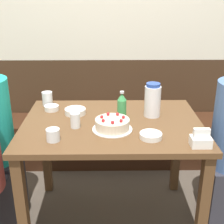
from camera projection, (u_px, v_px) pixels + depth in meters
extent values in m
plane|color=#4C4238|center=(112.00, 218.00, 2.29)|extent=(12.00, 12.00, 0.00)
cube|color=#3D2819|center=(111.00, 107.00, 3.09)|extent=(4.80, 0.04, 0.95)
cube|color=#381E11|center=(111.00, 141.00, 2.98)|extent=(2.41, 0.38, 0.44)
cube|color=brown|center=(112.00, 125.00, 2.01)|extent=(1.15, 0.84, 0.03)
cube|color=brown|center=(23.00, 212.00, 1.81)|extent=(0.06, 0.06, 0.74)
cube|color=brown|center=(203.00, 210.00, 1.82)|extent=(0.06, 0.06, 0.74)
cube|color=brown|center=(46.00, 150.00, 2.49)|extent=(0.06, 0.06, 0.74)
cube|color=brown|center=(177.00, 149.00, 2.51)|extent=(0.06, 0.06, 0.74)
cylinder|color=white|center=(112.00, 129.00, 1.90)|extent=(0.24, 0.24, 0.01)
cylinder|color=beige|center=(112.00, 124.00, 1.89)|extent=(0.21, 0.21, 0.06)
sphere|color=red|center=(121.00, 121.00, 1.83)|extent=(0.02, 0.02, 0.02)
sphere|color=red|center=(123.00, 117.00, 1.88)|extent=(0.02, 0.02, 0.02)
sphere|color=red|center=(117.00, 114.00, 1.93)|extent=(0.02, 0.02, 0.02)
sphere|color=red|center=(108.00, 114.00, 1.93)|extent=(0.02, 0.02, 0.02)
sphere|color=red|center=(102.00, 117.00, 1.89)|extent=(0.02, 0.02, 0.02)
sphere|color=red|center=(103.00, 120.00, 1.84)|extent=(0.02, 0.02, 0.02)
sphere|color=red|center=(112.00, 122.00, 1.81)|extent=(0.02, 0.02, 0.02)
cylinder|color=white|center=(152.00, 101.00, 2.07)|extent=(0.11, 0.11, 0.21)
cylinder|color=#28479E|center=(153.00, 85.00, 2.03)|extent=(0.09, 0.09, 0.02)
cylinder|color=#388E4C|center=(122.00, 109.00, 2.06)|extent=(0.06, 0.06, 0.12)
cone|color=#388E4C|center=(122.00, 97.00, 2.03)|extent=(0.06, 0.06, 0.05)
cylinder|color=silver|center=(122.00, 92.00, 2.02)|extent=(0.03, 0.03, 0.01)
cube|color=white|center=(201.00, 142.00, 1.69)|extent=(0.11, 0.08, 0.05)
cube|color=white|center=(202.00, 133.00, 1.67)|extent=(0.09, 0.03, 0.05)
cylinder|color=white|center=(75.00, 111.00, 2.13)|extent=(0.14, 0.14, 0.04)
cylinder|color=white|center=(151.00, 136.00, 1.79)|extent=(0.13, 0.13, 0.03)
cylinder|color=white|center=(52.00, 108.00, 2.20)|extent=(0.10, 0.10, 0.03)
cylinder|color=silver|center=(75.00, 120.00, 1.92)|extent=(0.06, 0.06, 0.09)
cylinder|color=silver|center=(53.00, 135.00, 1.75)|extent=(0.08, 0.08, 0.07)
cylinder|color=silver|center=(47.00, 99.00, 2.28)|extent=(0.08, 0.08, 0.10)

